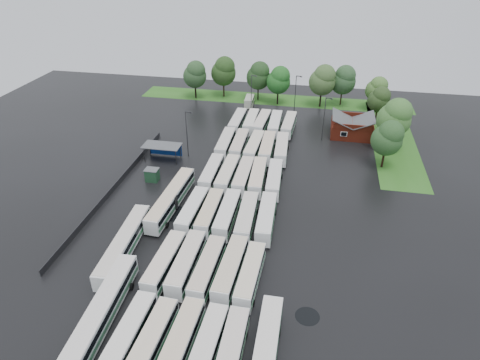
# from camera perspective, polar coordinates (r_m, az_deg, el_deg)

# --- Properties ---
(ground) EXTENTS (160.00, 160.00, 0.00)m
(ground) POSITION_cam_1_polar(r_m,az_deg,el_deg) (74.06, -3.31, -6.16)
(ground) COLOR black
(ground) RESTS_ON ground
(brick_building) EXTENTS (10.07, 8.60, 5.39)m
(brick_building) POSITION_cam_1_polar(r_m,az_deg,el_deg) (109.06, 14.69, 6.66)
(brick_building) COLOR maroon
(brick_building) RESTS_ON ground
(wash_shed) EXTENTS (8.20, 4.20, 3.58)m
(wash_shed) POSITION_cam_1_polar(r_m,az_deg,el_deg) (95.24, -10.27, 4.38)
(wash_shed) COLOR #2D2D30
(wash_shed) RESTS_ON ground
(utility_hut) EXTENTS (2.70, 2.20, 2.62)m
(utility_hut) POSITION_cam_1_polar(r_m,az_deg,el_deg) (87.97, -11.64, 0.68)
(utility_hut) COLOR #163C22
(utility_hut) RESTS_ON ground
(grass_strip_north) EXTENTS (80.00, 10.00, 0.01)m
(grass_strip_north) POSITION_cam_1_polar(r_m,az_deg,el_deg) (130.63, 4.50, 10.66)
(grass_strip_north) COLOR #2E6A1D
(grass_strip_north) RESTS_ON ground
(grass_strip_east) EXTENTS (10.00, 50.00, 0.01)m
(grass_strip_east) POSITION_cam_1_polar(r_m,az_deg,el_deg) (111.05, 19.70, 5.22)
(grass_strip_east) COLOR #2E6A1D
(grass_strip_east) RESTS_ON ground
(west_fence) EXTENTS (0.10, 50.00, 1.20)m
(west_fence) POSITION_cam_1_polar(r_m,az_deg,el_deg) (87.15, -16.34, -0.85)
(west_fence) COLOR #2D2D30
(west_fence) RESTS_ON ground
(bus_r0c0) EXTENTS (2.78, 12.03, 3.34)m
(bus_r0c0) POSITION_cam_1_polar(r_m,az_deg,el_deg) (56.46, -14.61, -19.41)
(bus_r0c0) COLOR white
(bus_r0c0) RESTS_ON ground
(bus_r0c1) EXTENTS (2.98, 11.94, 3.30)m
(bus_r0c1) POSITION_cam_1_polar(r_m,az_deg,el_deg) (55.27, -11.73, -20.41)
(bus_r0c1) COLOR white
(bus_r0c1) RESTS_ON ground
(bus_r0c2) EXTENTS (2.95, 12.36, 3.42)m
(bus_r0c2) POSITION_cam_1_polar(r_m,az_deg,el_deg) (54.45, -8.02, -20.85)
(bus_r0c2) COLOR white
(bus_r0c2) RESTS_ON ground
(bus_r0c3) EXTENTS (2.87, 11.91, 3.29)m
(bus_r0c3) POSITION_cam_1_polar(r_m,az_deg,el_deg) (53.77, -4.52, -21.59)
(bus_r0c3) COLOR white
(bus_r0c3) RESTS_ON ground
(bus_r0c4) EXTENTS (2.60, 11.81, 3.28)m
(bus_r0c4) POSITION_cam_1_polar(r_m,az_deg,el_deg) (53.32, -1.23, -22.10)
(bus_r0c4) COLOR white
(bus_r0c4) RESTS_ON ground
(bus_r1c0) EXTENTS (3.01, 12.08, 3.34)m
(bus_r1c0) POSITION_cam_1_polar(r_m,az_deg,el_deg) (64.88, -10.00, -10.78)
(bus_r1c0) COLOR white
(bus_r1c0) RESTS_ON ground
(bus_r1c1) EXTENTS (2.69, 12.41, 3.45)m
(bus_r1c1) POSITION_cam_1_polar(r_m,az_deg,el_deg) (64.20, -7.15, -10.96)
(bus_r1c1) COLOR white
(bus_r1c1) RESTS_ON ground
(bus_r1c2) EXTENTS (2.84, 12.08, 3.35)m
(bus_r1c2) POSITION_cam_1_polar(r_m,az_deg,el_deg) (63.14, -4.37, -11.69)
(bus_r1c2) COLOR white
(bus_r1c2) RESTS_ON ground
(bus_r1c3) EXTENTS (3.06, 12.51, 3.46)m
(bus_r1c3) POSITION_cam_1_polar(r_m,az_deg,el_deg) (62.79, -1.27, -11.80)
(bus_r1c3) COLOR white
(bus_r1c3) RESTS_ON ground
(bus_r1c4) EXTENTS (2.83, 11.89, 3.29)m
(bus_r1c4) POSITION_cam_1_polar(r_m,az_deg,el_deg) (62.01, 1.37, -12.58)
(bus_r1c4) COLOR white
(bus_r1c4) RESTS_ON ground
(bus_r2c0) EXTENTS (2.85, 12.00, 3.32)m
(bus_r2c0) POSITION_cam_1_polar(r_m,az_deg,el_deg) (74.94, -6.34, -4.10)
(bus_r2c0) COLOR white
(bus_r2c0) RESTS_ON ground
(bus_r2c1) EXTENTS (2.56, 11.77, 3.27)m
(bus_r2c1) POSITION_cam_1_polar(r_m,az_deg,el_deg) (74.26, -4.06, -4.36)
(bus_r2c1) COLOR white
(bus_r2c1) RESTS_ON ground
(bus_r2c2) EXTENTS (2.68, 12.21, 3.39)m
(bus_r2c2) POSITION_cam_1_polar(r_m,az_deg,el_deg) (73.60, -1.69, -4.58)
(bus_r2c2) COLOR white
(bus_r2c2) RESTS_ON ground
(bus_r2c3) EXTENTS (3.07, 12.40, 3.43)m
(bus_r2c3) POSITION_cam_1_polar(r_m,az_deg,el_deg) (72.76, 0.90, -5.02)
(bus_r2c3) COLOR white
(bus_r2c3) RESTS_ON ground
(bus_r2c4) EXTENTS (3.06, 12.38, 3.42)m
(bus_r2c4) POSITION_cam_1_polar(r_m,az_deg,el_deg) (72.77, 3.52, -5.08)
(bus_r2c4) COLOR white
(bus_r2c4) RESTS_ON ground
(bus_r3c0) EXTENTS (2.70, 12.04, 3.34)m
(bus_r3c0) POSITION_cam_1_polar(r_m,az_deg,el_deg) (85.96, -3.80, 0.94)
(bus_r3c0) COLOR white
(bus_r3c0) RESTS_ON ground
(bus_r3c1) EXTENTS (2.70, 12.36, 3.44)m
(bus_r3c1) POSITION_cam_1_polar(r_m,az_deg,el_deg) (85.16, -1.66, 0.74)
(bus_r3c1) COLOR white
(bus_r3c1) RESTS_ON ground
(bus_r3c2) EXTENTS (2.66, 12.05, 3.35)m
(bus_r3c2) POSITION_cam_1_polar(r_m,az_deg,el_deg) (84.66, 0.44, 0.52)
(bus_r3c2) COLOR white
(bus_r3c2) RESTS_ON ground
(bus_r3c3) EXTENTS (3.20, 12.32, 3.40)m
(bus_r3c3) POSITION_cam_1_polar(r_m,az_deg,el_deg) (84.32, 2.39, 0.38)
(bus_r3c3) COLOR white
(bus_r3c3) RESTS_ON ground
(bus_r3c4) EXTENTS (3.16, 12.22, 3.37)m
(bus_r3c4) POSITION_cam_1_polar(r_m,az_deg,el_deg) (83.84, 4.58, 0.10)
(bus_r3c4) COLOR white
(bus_r3c4) RESTS_ON ground
(bus_r4c0) EXTENTS (2.94, 12.43, 3.44)m
(bus_r4c0) POSITION_cam_1_polar(r_m,az_deg,el_deg) (97.81, -1.94, 4.89)
(bus_r4c0) COLOR white
(bus_r4c0) RESTS_ON ground
(bus_r4c1) EXTENTS (2.77, 12.14, 3.37)m
(bus_r4c1) POSITION_cam_1_polar(r_m,az_deg,el_deg) (97.33, -0.08, 4.74)
(bus_r4c1) COLOR white
(bus_r4c1) RESTS_ON ground
(bus_r4c2) EXTENTS (3.01, 12.36, 3.42)m
(bus_r4c2) POSITION_cam_1_polar(r_m,az_deg,el_deg) (96.35, 1.91, 4.46)
(bus_r4c2) COLOR white
(bus_r4c2) RESTS_ON ground
(bus_r4c3) EXTENTS (2.93, 12.38, 3.43)m
(bus_r4c3) POSITION_cam_1_polar(r_m,az_deg,el_deg) (95.95, 3.66, 4.30)
(bus_r4c3) COLOR white
(bus_r4c3) RESTS_ON ground
(bus_r4c4) EXTENTS (3.19, 12.32, 3.40)m
(bus_r4c4) POSITION_cam_1_polar(r_m,az_deg,el_deg) (95.76, 5.56, 4.15)
(bus_r4c4) COLOR white
(bus_r4c4) RESTS_ON ground
(bus_r5c0) EXTENTS (2.68, 12.14, 3.37)m
(bus_r5c0) POSITION_cam_1_polar(r_m,az_deg,el_deg) (109.57, -0.32, 7.80)
(bus_r5c0) COLOR white
(bus_r5c0) RESTS_ON ground
(bus_r5c1) EXTENTS (2.65, 11.87, 3.30)m
(bus_r5c1) POSITION_cam_1_polar(r_m,az_deg,el_deg) (109.49, 1.49, 7.75)
(bus_r5c1) COLOR white
(bus_r5c1) RESTS_ON ground
(bus_r5c2) EXTENTS (3.17, 12.24, 3.38)m
(bus_r5c2) POSITION_cam_1_polar(r_m,az_deg,el_deg) (108.92, 2.94, 7.61)
(bus_r5c2) COLOR white
(bus_r5c2) RESTS_ON ground
(bus_r5c3) EXTENTS (2.86, 12.28, 3.40)m
(bus_r5c3) POSITION_cam_1_polar(r_m,az_deg,el_deg) (108.35, 4.69, 7.43)
(bus_r5c3) COLOR white
(bus_r5c3) RESTS_ON ground
(bus_r5c4) EXTENTS (2.99, 12.05, 3.33)m
(bus_r5c4) POSITION_cam_1_polar(r_m,az_deg,el_deg) (108.38, 6.53, 7.32)
(bus_r5c4) COLOR white
(bus_r5c4) RESTS_ON ground
(artic_bus_west_a) EXTENTS (3.52, 18.77, 3.46)m
(artic_bus_west_a) POSITION_cam_1_polar(r_m,az_deg,el_deg) (59.92, -17.86, -16.25)
(artic_bus_west_a) COLOR white
(artic_bus_west_a) RESTS_ON ground
(artic_bus_west_b) EXTENTS (3.38, 18.63, 3.44)m
(artic_bus_west_b) POSITION_cam_1_polar(r_m,az_deg,el_deg) (78.54, -9.16, -2.48)
(artic_bus_west_b) COLOR white
(artic_bus_west_b) RESTS_ON ground
(artic_bus_west_c) EXTENTS (3.47, 18.11, 3.34)m
(artic_bus_west_c) POSITION_cam_1_polar(r_m,az_deg,el_deg) (69.50, -15.21, -8.27)
(artic_bus_west_c) COLOR white
(artic_bus_west_c) RESTS_ON ground
(minibus) EXTENTS (2.59, 6.21, 2.67)m
(minibus) POSITION_cam_1_polar(r_m,az_deg,el_deg) (124.66, 1.26, 10.48)
(minibus) COLOR beige
(minibus) RESTS_ON ground
(tree_north_0) EXTENTS (6.86, 6.86, 11.37)m
(tree_north_0) POSITION_cam_1_polar(r_m,az_deg,el_deg) (129.81, -6.00, 13.86)
(tree_north_0) COLOR black
(tree_north_0) RESTS_ON ground
(tree_north_1) EXTENTS (7.38, 7.38, 12.22)m
(tree_north_1) POSITION_cam_1_polar(r_m,az_deg,el_deg) (130.44, -2.16, 14.33)
(tree_north_1) COLOR #302216
(tree_north_1) RESTS_ON ground
(tree_north_2) EXTENTS (6.97, 6.97, 11.55)m
(tree_north_2) POSITION_cam_1_polar(r_m,az_deg,el_deg) (127.68, 2.53, 13.76)
(tree_north_2) COLOR black
(tree_north_2) RESTS_ON ground
(tree_north_3) EXTENTS (6.78, 6.78, 11.24)m
(tree_north_3) POSITION_cam_1_polar(r_m,az_deg,el_deg) (124.72, 5.23, 13.16)
(tree_north_3) COLOR black
(tree_north_3) RESTS_ON ground
(tree_north_4) EXTENTS (7.41, 7.41, 12.28)m
(tree_north_4) POSITION_cam_1_polar(r_m,az_deg,el_deg) (124.14, 11.01, 12.98)
(tree_north_4) COLOR black
(tree_north_4) RESTS_ON ground
(tree_north_5) EXTENTS (7.07, 7.07, 11.70)m
(tree_north_5) POSITION_cam_1_polar(r_m,az_deg,el_deg) (126.78, 13.67, 12.88)
(tree_north_5) COLOR #2E2315
(tree_north_5) RESTS_ON ground
(tree_north_6) EXTENTS (5.34, 5.34, 8.85)m
(tree_north_6) POSITION_cam_1_polar(r_m,az_deg,el_deg) (128.06, 17.99, 11.56)
(tree_north_6) COLOR black
(tree_north_6) RESTS_ON ground
(tree_east_0) EXTENTS (6.51, 6.51, 10.78)m
(tree_east_0) POSITION_cam_1_polar(r_m,az_deg,el_deg) (93.70, 19.14, 5.34)
(tree_east_0) COLOR black
(tree_east_0) RESTS_ON ground
(tree_east_1) EXTENTS (7.59, 7.59, 12.56)m
(tree_east_1) POSITION_cam_1_polar(r_m,az_deg,el_deg) (101.69, 19.99, 7.86)
(tree_east_1) COLOR black
(tree_east_1) RESTS_ON ground
(tree_east_2) EXTENTS (5.80, 5.77, 9.56)m
(tree_east_2) POSITION_cam_1_polar(r_m,az_deg,el_deg) (110.80, 20.17, 8.55)
(tree_east_2) COLOR #312518
(tree_east_2) RESTS_ON ground
(tree_east_3) EXTENTS (5.77, 5.77, 9.55)m
(tree_east_3) POSITION_cam_1_polar(r_m,az_deg,el_deg) (117.98, 18.11, 10.21)
(tree_east_3) COLOR black
(tree_east_3) RESTS_ON ground
(tree_east_4) EXTENTS (5.86, 5.86, 9.70)m
(tree_east_4) POSITION_cam_1_polar(r_m,az_deg,el_deg) (125.75, 17.79, 11.52)
(tree_east_4) COLOR black
(tree_east_4) RESTS_ON ground
(lamp_post_ne) EXTENTS (1.66, 0.32, 10.77)m
(lamp_post_ne) POSITION_cam_1_polar(r_m,az_deg,el_deg) (103.21, 11.24, 8.37)
(lamp_post_ne) COLOR #2D2D30
(lamp_post_ne) RESTS_ON ground
(lamp_post_nw) EXTENTS (1.64, 0.32, 10.67)m
(lamp_post_nw) POSITION_cam_1_polar(r_m,az_deg,el_deg) (94.31, -7.04, 6.54)
(lamp_post_nw) COLOR #2D2D30
(lamp_post_nw) RESTS_ON ground
(lamp_post_back_w) EXTENTS (1.56, 0.30, 10.14)m
(lamp_post_back_w) POSITION_cam_1_polar(r_m,az_deg,el_deg) (119.65, 1.59, 11.84)
(lamp_post_back_w) COLOR #2D2D30
(lamp_post_back_w) RESTS_ON ground
(lamp_post_back_e) EXTENTS (1.62, 0.32, 10.51)m
(lamp_post_back_e) POSITION_cam_1_polar(r_m,az_deg,el_deg) (118.95, 7.46, 11.60)
(lamp_post_back_e) COLOR #2D2D30
(lamp_post_back_e) RESTS_ON ground
(puddle_0) EXTENTS (3.79, 3.79, 0.01)m
(puddle_0) POSITION_cam_1_polar(r_m,az_deg,el_deg) (61.03, -11.83, -16.71)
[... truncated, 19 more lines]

